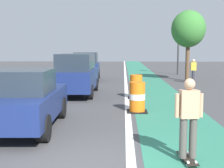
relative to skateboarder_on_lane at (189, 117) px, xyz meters
name	(u,v)px	position (x,y,z in m)	size (l,w,h in m)	color
ground_plane	(84,168)	(-2.04, -0.43, -0.91)	(100.00, 100.00, 0.00)	#424244
bike_lane_strip	(151,88)	(0.36, 11.57, -0.91)	(2.50, 80.00, 0.01)	#2D755B
lane_divider_stripe	(126,88)	(-1.14, 11.57, -0.91)	(0.20, 80.00, 0.01)	silver
skateboarder_on_lane	(189,117)	(0.00, 0.00, 0.00)	(0.57, 0.82, 1.69)	black
parked_sedan_nearest	(24,100)	(-4.12, 2.32, -0.08)	(2.07, 4.18, 1.70)	navy
parked_suv_second	(76,74)	(-3.66, 8.78, 0.12)	(1.96, 4.62, 2.04)	navy
parked_suv_third	(86,66)	(-4.05, 15.79, 0.12)	(2.11, 4.70, 2.04)	navy
traffic_barrel_front	(137,97)	(-0.80, 4.71, -0.38)	(0.73, 0.73, 1.09)	orange
traffic_barrel_mid	(136,87)	(-0.72, 7.73, -0.38)	(0.73, 0.73, 1.09)	orange
traffic_light_corner	(179,35)	(3.57, 20.83, 2.59)	(0.41, 0.32, 5.10)	#2D2D2D
pedestrian_crossing	(193,70)	(3.37, 14.05, -0.05)	(0.34, 0.20, 1.61)	#33333D
street_tree_sidewalk	(188,29)	(3.27, 15.54, 2.76)	(2.40, 2.40, 5.00)	brown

